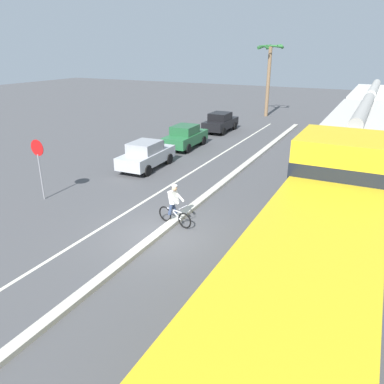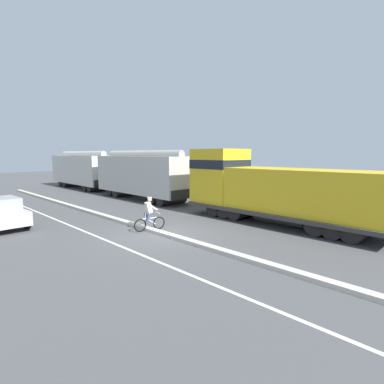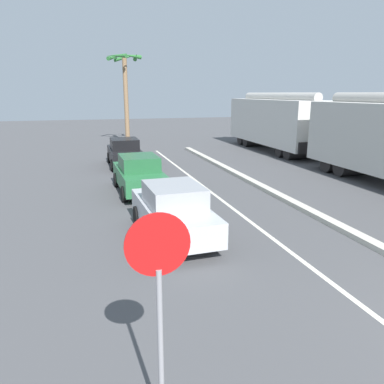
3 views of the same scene
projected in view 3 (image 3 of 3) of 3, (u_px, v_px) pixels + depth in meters
median_curb at (342, 228)px, 11.65m from camera, size 0.36×36.00×0.16m
lane_stripe at (272, 238)px, 11.02m from camera, size 0.14×36.00×0.01m
hopper_car_middle at (276, 122)px, 27.24m from camera, size 2.90×10.60×4.18m
parked_car_silver at (173, 211)px, 10.94m from camera, size 1.96×4.26×1.62m
parked_car_green at (139, 174)px, 15.89m from camera, size 1.92×4.24×1.62m
parked_car_black at (125, 152)px, 21.71m from camera, size 1.84×4.20×1.62m
stop_sign at (159, 284)px, 4.31m from camera, size 0.76×0.08×2.88m
palm_tree_near at (125, 79)px, 29.61m from camera, size 2.71×2.77×7.24m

